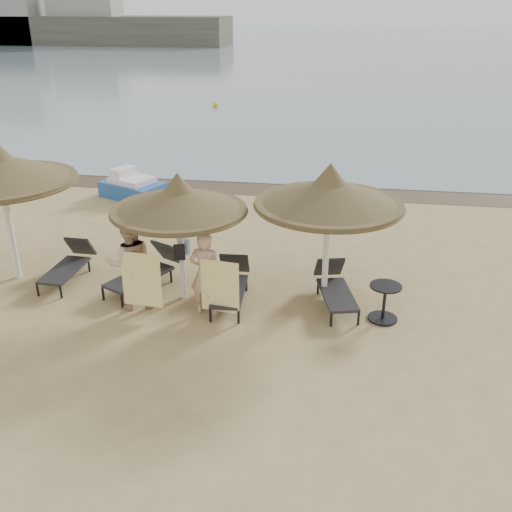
{
  "coord_description": "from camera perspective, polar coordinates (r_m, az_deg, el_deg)",
  "views": [
    {
      "loc": [
        3.02,
        -9.5,
        5.97
      ],
      "look_at": [
        1.35,
        1.2,
        1.13
      ],
      "focal_mm": 40.0,
      "sensor_mm": 36.0,
      "label": 1
    }
  ],
  "objects": [
    {
      "name": "bag_dark",
      "position": [
        12.08,
        -7.67,
        0.37
      ],
      "size": [
        0.25,
        0.14,
        0.34
      ],
      "rotation": [
        0.0,
        0.0,
        0.27
      ],
      "color": "black",
      "rests_on": "ground"
    },
    {
      "name": "lounger_far_right",
      "position": [
        12.38,
        7.88,
        -3.04
      ],
      "size": [
        1.04,
        1.95,
        0.83
      ],
      "rotation": [
        0.0,
        0.0,
        0.24
      ],
      "color": "black",
      "rests_on": "ground"
    },
    {
      "name": "palapa_center",
      "position": [
        11.83,
        -7.75,
        5.57
      ],
      "size": [
        2.86,
        2.86,
        2.83
      ],
      "rotation": [
        0.0,
        0.0,
        -0.18
      ],
      "color": "white",
      "rests_on": "ground"
    },
    {
      "name": "towel_right",
      "position": [
        11.39,
        -3.63,
        -3.08
      ],
      "size": [
        0.8,
        0.13,
        1.13
      ],
      "rotation": [
        0.0,
        0.0,
        -0.14
      ],
      "color": "yellow",
      "rests_on": "ground"
    },
    {
      "name": "lounger_near_left",
      "position": [
        13.18,
        -10.77,
        -1.35
      ],
      "size": [
        1.48,
        2.08,
        0.9
      ],
      "rotation": [
        0.0,
        0.0,
        -0.46
      ],
      "color": "black",
      "rests_on": "ground"
    },
    {
      "name": "pedal_boat",
      "position": [
        19.49,
        -12.29,
        6.78
      ],
      "size": [
        2.36,
        1.94,
        0.95
      ],
      "rotation": [
        0.0,
        0.0,
        -0.42
      ],
      "color": "#215193",
      "rests_on": "ground"
    },
    {
      "name": "far_shore",
      "position": [
        91.79,
        -9.67,
        21.88
      ],
      "size": [
        150.0,
        54.8,
        12.0
      ],
      "color": "#585548",
      "rests_on": "ground"
    },
    {
      "name": "palapa_right",
      "position": [
        11.66,
        7.34,
        6.25
      ],
      "size": [
        3.09,
        3.09,
        3.06
      ],
      "rotation": [
        0.0,
        0.0,
        -0.26
      ],
      "color": "white",
      "rests_on": "ground"
    },
    {
      "name": "sea",
      "position": [
        89.75,
        7.38,
        20.12
      ],
      "size": [
        200.0,
        140.0,
        0.03
      ],
      "primitive_type": "cube",
      "color": "slate",
      "rests_on": "ground"
    },
    {
      "name": "towel_left",
      "position": [
        11.77,
        -11.38,
        -2.36
      ],
      "size": [
        0.85,
        0.08,
        1.19
      ],
      "rotation": [
        0.0,
        0.0,
        -0.07
      ],
      "color": "yellow",
      "rests_on": "ground"
    },
    {
      "name": "person_right",
      "position": [
        11.55,
        -5.1,
        -1.14
      ],
      "size": [
        1.02,
        0.7,
        2.13
      ],
      "primitive_type": "imported",
      "rotation": [
        0.0,
        0.0,
        3.08
      ],
      "color": "tan",
      "rests_on": "ground"
    },
    {
      "name": "buoy_left",
      "position": [
        36.3,
        -4.07,
        14.87
      ],
      "size": [
        0.36,
        0.36,
        0.36
      ],
      "primitive_type": "sphere",
      "color": "yellow",
      "rests_on": "ground"
    },
    {
      "name": "wet_sand_strip",
      "position": [
        20.05,
        -0.2,
        6.78
      ],
      "size": [
        200.0,
        1.6,
        0.01
      ],
      "primitive_type": "cube",
      "color": "#4D3D27",
      "rests_on": "ground"
    },
    {
      "name": "person_left",
      "position": [
        12.04,
        -12.53,
        -0.04
      ],
      "size": [
        1.25,
        1.03,
        2.33
      ],
      "primitive_type": "imported",
      "rotation": [
        0.0,
        0.0,
        3.5
      ],
      "color": "tan",
      "rests_on": "ground"
    },
    {
      "name": "side_table",
      "position": [
        11.9,
        12.68,
        -4.66
      ],
      "size": [
        0.64,
        0.64,
        0.78
      ],
      "rotation": [
        0.0,
        0.0,
        0.34
      ],
      "color": "black",
      "rests_on": "ground"
    },
    {
      "name": "lounger_near_right",
      "position": [
        12.4,
        -2.51,
        -2.71
      ],
      "size": [
        0.75,
        1.95,
        0.86
      ],
      "rotation": [
        0.0,
        0.0,
        0.06
      ],
      "color": "black",
      "rests_on": "ground"
    },
    {
      "name": "ground",
      "position": [
        11.62,
        -7.57,
        -7.07
      ],
      "size": [
        160.0,
        160.0,
        0.0
      ],
      "primitive_type": "plane",
      "color": "tan",
      "rests_on": "ground"
    },
    {
      "name": "bag_patterned",
      "position": [
        12.38,
        -7.24,
        0.99
      ],
      "size": [
        0.29,
        0.19,
        0.35
      ],
      "rotation": [
        0.0,
        0.0,
        -0.4
      ],
      "color": "white",
      "rests_on": "ground"
    },
    {
      "name": "lounger_far_left",
      "position": [
        14.04,
        -18.16,
        -0.69
      ],
      "size": [
        0.66,
        1.86,
        0.83
      ],
      "rotation": [
        0.0,
        0.0,
        -0.03
      ],
      "color": "black",
      "rests_on": "ground"
    }
  ]
}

